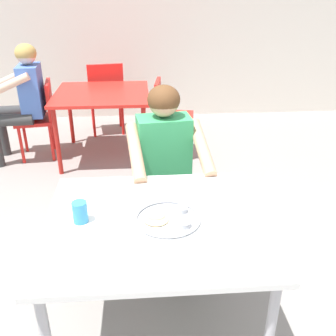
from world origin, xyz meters
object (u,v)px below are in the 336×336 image
(patron_background, at_px, (22,93))
(drinking_cup, at_px, (80,211))
(thali_tray, at_px, (168,218))
(chair_red_right, at_px, (168,112))
(diner_foreground, at_px, (167,162))
(table_foreground, at_px, (156,233))
(table_background_red, at_px, (102,99))
(chair_red_far, at_px, (106,94))
(chair_foreground, at_px, (162,179))
(chair_red_left, at_px, (41,114))

(patron_background, bearing_deg, drinking_cup, -69.47)
(thali_tray, bearing_deg, chair_red_right, 85.71)
(chair_red_right, distance_m, patron_background, 1.49)
(diner_foreground, bearing_deg, table_foreground, -98.40)
(table_foreground, height_order, thali_tray, thali_tray)
(chair_red_right, height_order, patron_background, patron_background)
(table_background_red, bearing_deg, drinking_cup, -87.72)
(table_background_red, bearing_deg, chair_red_far, 91.27)
(chair_red_far, bearing_deg, thali_tray, -80.45)
(table_foreground, relative_size, chair_red_far, 1.19)
(diner_foreground, xyz_separation_m, chair_red_right, (0.14, 1.69, -0.22))
(thali_tray, xyz_separation_m, chair_foreground, (0.02, 0.92, -0.27))
(thali_tray, distance_m, diner_foreground, 0.70)
(drinking_cup, distance_m, table_background_red, 2.38)
(drinking_cup, relative_size, table_background_red, 0.11)
(patron_background, bearing_deg, chair_red_left, 26.72)
(table_background_red, relative_size, chair_red_far, 1.09)
(chair_foreground, xyz_separation_m, chair_red_left, (-1.18, 1.54, 0.01))
(table_foreground, distance_m, chair_red_left, 2.69)
(table_foreground, xyz_separation_m, patron_background, (-1.24, 2.38, 0.07))
(patron_background, bearing_deg, diner_foreground, -51.59)
(thali_tray, xyz_separation_m, chair_red_right, (0.18, 2.39, -0.25))
(chair_foreground, distance_m, table_background_red, 1.58)
(chair_foreground, distance_m, diner_foreground, 0.32)
(table_foreground, height_order, chair_red_right, chair_red_right)
(chair_red_left, height_order, chair_red_right, chair_red_right)
(drinking_cup, height_order, chair_red_right, drinking_cup)
(chair_foreground, height_order, chair_red_left, chair_red_left)
(chair_foreground, height_order, patron_background, patron_background)
(table_background_red, distance_m, chair_red_left, 0.68)
(thali_tray, bearing_deg, chair_red_left, 115.21)
(table_foreground, height_order, chair_red_left, chair_red_left)
(table_foreground, bearing_deg, chair_red_far, 98.50)
(table_foreground, distance_m, chair_red_far, 3.11)
(chair_foreground, distance_m, patron_background, 1.99)
(drinking_cup, height_order, chair_red_far, chair_red_far)
(chair_red_left, xyz_separation_m, patron_background, (-0.14, -0.07, 0.24))
(drinking_cup, height_order, chair_red_left, drinking_cup)
(thali_tray, xyz_separation_m, drinking_cup, (-0.41, 0.02, 0.04))
(table_background_red, distance_m, chair_red_right, 0.70)
(diner_foreground, distance_m, chair_red_left, 2.14)
(chair_red_left, bearing_deg, drinking_cup, -72.91)
(table_foreground, distance_m, chair_foreground, 0.94)
(drinking_cup, distance_m, chair_red_far, 3.07)
(chair_foreground, xyz_separation_m, diner_foreground, (0.02, -0.22, 0.23))
(chair_red_right, bearing_deg, patron_background, -179.88)
(table_background_red, distance_m, patron_background, 0.80)
(thali_tray, height_order, diner_foreground, diner_foreground)
(drinking_cup, bearing_deg, chair_red_far, 92.06)
(table_foreground, relative_size, drinking_cup, 10.00)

